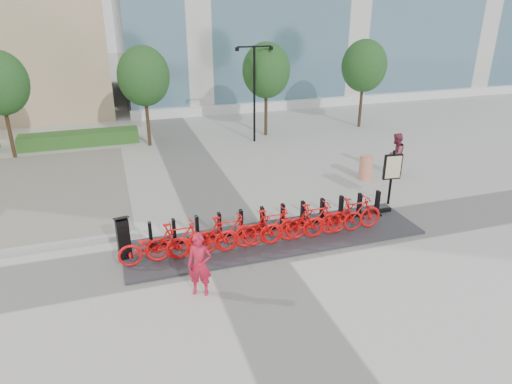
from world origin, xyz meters
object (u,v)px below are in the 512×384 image
object	(u,v)px
worker_red	(200,265)
bike_0	(154,246)
map_sign	(392,169)
pedestrian	(395,154)
construction_barrel	(366,167)
kiosk	(123,237)

from	to	relation	value
worker_red	bike_0	bearing A→B (deg)	142.31
bike_0	map_sign	size ratio (longest dim) A/B	0.96
bike_0	pedestrian	size ratio (longest dim) A/B	1.07
bike_0	worker_red	distance (m)	2.07
worker_red	construction_barrel	xyz separation A→B (m)	(8.40, 5.99, -0.34)
worker_red	construction_barrel	bearing A→B (deg)	59.17
kiosk	map_sign	xyz separation A→B (m)	(9.68, 1.06, 0.66)
kiosk	pedestrian	xyz separation A→B (m)	(11.61, 3.67, 0.21)
worker_red	pedestrian	size ratio (longest dim) A/B	0.91
pedestrian	worker_red	bearing A→B (deg)	2.70
kiosk	worker_red	bearing A→B (deg)	-61.86
pedestrian	construction_barrel	bearing A→B (deg)	-27.75
pedestrian	map_sign	distance (m)	3.28
pedestrian	kiosk	bearing A→B (deg)	-11.26
bike_0	pedestrian	bearing A→B (deg)	-68.72
construction_barrel	bike_0	bearing A→B (deg)	-155.95
worker_red	map_sign	distance (m)	8.62
worker_red	map_sign	xyz separation A→B (m)	(7.90, 3.42, 0.53)
bike_0	kiosk	world-z (taller)	kiosk
pedestrian	map_sign	size ratio (longest dim) A/B	0.90
bike_0	construction_barrel	size ratio (longest dim) A/B	1.93
worker_red	map_sign	world-z (taller)	map_sign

